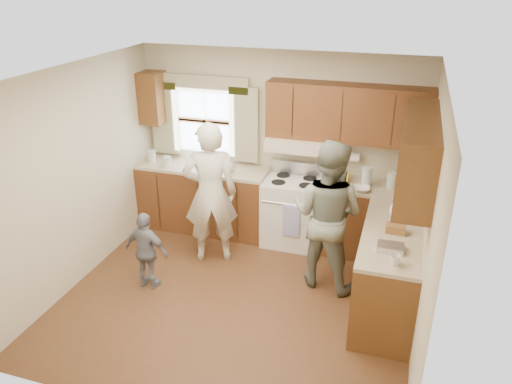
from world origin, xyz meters
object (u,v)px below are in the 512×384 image
(stove, at_px, (293,210))
(child, at_px, (147,251))
(woman_right, at_px, (327,215))
(woman_left, at_px, (210,193))

(stove, relative_size, child, 1.13)
(stove, xyz_separation_m, child, (-1.35, -1.53, 0.01))
(woman_right, relative_size, child, 1.86)
(woman_left, relative_size, woman_right, 1.03)
(woman_left, height_order, woman_right, woman_left)
(woman_right, bearing_deg, child, 34.14)
(woman_left, distance_m, child, 1.03)
(stove, distance_m, child, 2.04)
(woman_right, bearing_deg, stove, -41.37)
(woman_right, height_order, child, woman_right)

